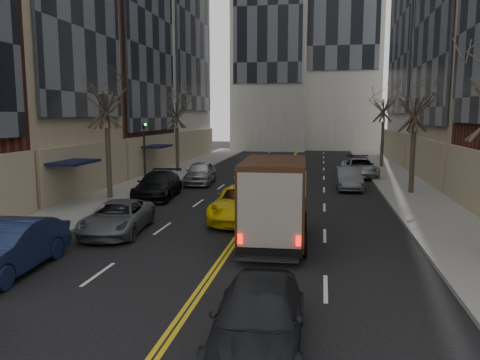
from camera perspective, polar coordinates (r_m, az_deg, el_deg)
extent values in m
cube|color=slate|center=(34.70, -10.90, -0.23)|extent=(4.00, 66.00, 0.15)
cube|color=slate|center=(32.94, 19.82, -0.99)|extent=(4.00, 66.00, 0.15)
cube|color=#4C301E|center=(43.05, -16.84, 17.09)|extent=(9.00, 12.00, 24.00)
cube|color=black|center=(41.45, -10.81, 19.34)|extent=(0.20, 10.56, 19.20)
cube|color=black|center=(26.76, -19.90, 2.05)|extent=(2.00, 3.00, 0.15)
cube|color=black|center=(27.34, -21.44, -0.13)|extent=(0.20, 3.00, 2.50)
cube|color=black|center=(38.54, -10.27, 4.07)|extent=(2.00, 3.00, 0.15)
cube|color=black|center=(38.94, -11.47, 2.53)|extent=(0.20, 3.00, 2.50)
cylinder|color=#382D23|center=(27.98, -15.72, 2.00)|extent=(0.30, 0.30, 4.05)
cylinder|color=#382D23|center=(40.06, -7.65, 3.70)|extent=(0.30, 0.30, 3.69)
cylinder|color=#382D23|center=(30.71, 20.25, 2.06)|extent=(0.30, 0.30, 3.78)
cylinder|color=#382D23|center=(45.49, 16.94, 4.21)|extent=(0.30, 0.30, 4.14)
cylinder|color=black|center=(29.26, -11.54, 2.14)|extent=(0.12, 0.12, 3.80)
imported|color=black|center=(29.12, -11.67, 6.75)|extent=(0.15, 0.18, 0.90)
sphere|color=#0CE526|center=(28.97, -11.46, 6.65)|extent=(0.14, 0.14, 0.14)
cube|color=black|center=(18.13, 4.21, -6.19)|extent=(2.32, 6.11, 0.28)
cube|color=black|center=(20.09, 4.62, -2.04)|extent=(2.28, 1.69, 1.98)
cube|color=black|center=(17.33, 4.15, -2.22)|extent=(2.45, 4.71, 2.83)
cube|color=black|center=(15.33, 3.54, -8.83)|extent=(2.17, 0.26, 0.28)
cube|color=red|center=(15.29, 0.00, -7.21)|extent=(0.17, 0.06, 0.33)
cube|color=red|center=(15.16, 7.14, -7.40)|extent=(0.17, 0.06, 0.33)
cube|color=gold|center=(17.39, 0.39, -0.27)|extent=(0.07, 0.85, 0.85)
cube|color=gold|center=(17.26, 7.99, -0.42)|extent=(0.07, 0.85, 0.85)
cylinder|color=black|center=(20.15, 1.38, -4.91)|extent=(0.30, 0.92, 0.90)
cylinder|color=black|center=(20.04, 7.74, -5.06)|extent=(0.30, 0.92, 0.90)
cylinder|color=black|center=(16.70, 0.02, -7.63)|extent=(0.30, 0.92, 0.90)
cylinder|color=black|center=(16.57, 7.75, -7.84)|extent=(0.30, 0.92, 0.90)
imported|color=black|center=(10.27, 2.24, -16.56)|extent=(2.11, 4.81, 1.38)
cube|color=black|center=(10.69, 2.77, -12.36)|extent=(0.13, 0.04, 0.09)
cube|color=blue|center=(10.66, 2.75, -12.42)|extent=(0.10, 0.01, 0.06)
imported|color=yellow|center=(22.05, 0.27, -2.87)|extent=(2.88, 5.83, 1.59)
imported|color=black|center=(18.49, 1.31, -5.01)|extent=(0.43, 0.61, 1.58)
imported|color=#121C3A|center=(16.45, -26.43, -7.42)|extent=(2.06, 5.07, 1.63)
imported|color=#54575D|center=(20.35, -14.71, -4.42)|extent=(2.74, 5.03, 1.34)
imported|color=black|center=(28.29, -9.99, -0.61)|extent=(2.70, 5.54, 1.55)
imported|color=#9A9DA1|center=(33.55, -4.86, 0.87)|extent=(2.34, 4.88, 1.61)
imported|color=#4F5257|center=(31.92, 13.11, 0.19)|extent=(1.68, 4.48, 1.46)
imported|color=#ADB1B5|center=(38.42, 14.39, 1.46)|extent=(2.92, 5.56, 1.49)
imported|color=black|center=(38.97, 14.33, 1.60)|extent=(2.19, 5.35, 1.55)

